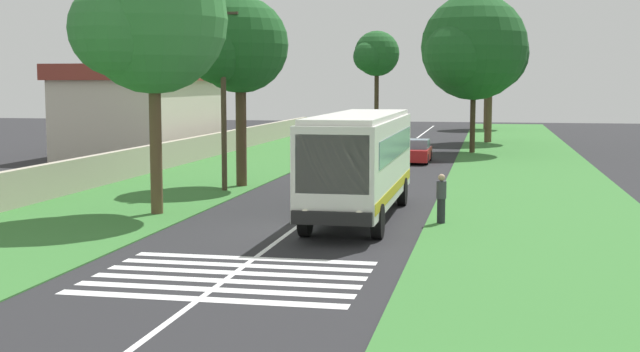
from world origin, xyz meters
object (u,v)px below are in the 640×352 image
(trailing_car_0, at_px, (341,159))
(roadside_tree_left_2, at_px, (376,55))
(trailing_minibus_0, at_px, (377,129))
(roadside_tree_left_0, at_px, (238,48))
(roadside_building, at_px, (143,110))
(roadside_tree_right_2, at_px, (486,69))
(roadside_tree_right_0, at_px, (472,49))
(roadside_tree_right_1, at_px, (488,55))
(pedestrian, at_px, (441,198))
(trailing_car_1, at_px, (415,152))
(coach_bus, at_px, (360,158))
(utility_pole, at_px, (223,93))
(roadside_tree_left_1, at_px, (149,23))

(trailing_car_0, bearing_deg, roadside_tree_left_2, 5.19)
(trailing_minibus_0, relative_size, roadside_tree_left_0, 0.69)
(roadside_building, bearing_deg, roadside_tree_right_2, -31.29)
(roadside_tree_right_0, relative_size, roadside_tree_right_1, 1.05)
(trailing_car_0, bearing_deg, roadside_tree_right_1, -17.45)
(trailing_car_0, relative_size, pedestrian, 2.54)
(trailing_minibus_0, relative_size, roadside_tree_right_1, 0.58)
(roadside_tree_left_0, xyz_separation_m, roadside_tree_left_2, (51.37, 0.50, 1.30))
(trailing_car_1, bearing_deg, roadside_tree_right_1, -12.38)
(roadside_tree_left_0, distance_m, roadside_tree_right_0, 23.81)
(coach_bus, height_order, roadside_building, roadside_building)
(roadside_tree_left_0, bearing_deg, coach_bus, -139.47)
(trailing_minibus_0, distance_m, roadside_building, 16.37)
(coach_bus, bearing_deg, roadside_tree_left_2, 7.15)
(roadside_tree_left_0, xyz_separation_m, roadside_tree_right_0, (21.55, -10.09, 0.68))
(roadside_tree_right_0, distance_m, roadside_tree_right_2, 30.96)
(roadside_tree_right_1, distance_m, roadside_building, 28.28)
(coach_bus, bearing_deg, pedestrian, -104.47)
(roadside_tree_left_2, relative_size, roadside_tree_right_0, 0.94)
(roadside_tree_left_2, bearing_deg, utility_pole, -179.60)
(utility_pole, bearing_deg, roadside_tree_right_0, -23.66)
(trailing_minibus_0, relative_size, pedestrian, 3.55)
(trailing_minibus_0, xyz_separation_m, roadside_tree_left_2, (29.34, 4.11, 6.17))
(trailing_car_0, bearing_deg, coach_bus, -167.63)
(roadside_tree_right_1, height_order, roadside_building, roadside_tree_right_1)
(trailing_car_0, bearing_deg, roadside_tree_left_0, 156.42)
(roadside_tree_right_0, relative_size, roadside_tree_right_2, 1.17)
(roadside_tree_right_2, bearing_deg, roadside_building, 148.71)
(roadside_tree_right_0, xyz_separation_m, roadside_tree_right_2, (30.94, -0.77, -0.85))
(trailing_minibus_0, xyz_separation_m, roadside_tree_left_0, (-22.03, 3.60, 4.86))
(roadside_tree_left_0, height_order, roadside_tree_right_1, roadside_tree_right_1)
(roadside_tree_right_2, xyz_separation_m, utility_pole, (-54.27, 10.99, -1.85))
(roadside_tree_right_2, height_order, pedestrian, roadside_tree_right_2)
(roadside_tree_right_1, height_order, utility_pole, roadside_tree_right_1)
(trailing_car_0, xyz_separation_m, roadside_tree_right_2, (44.59, -7.42, 5.57))
(roadside_building, bearing_deg, utility_pole, -147.17)
(roadside_tree_left_2, bearing_deg, roadside_tree_left_1, 179.88)
(roadside_building, bearing_deg, roadside_tree_left_0, -144.00)
(coach_bus, distance_m, roadside_tree_right_2, 60.90)
(coach_bus, bearing_deg, trailing_car_1, -0.15)
(coach_bus, bearing_deg, roadside_tree_right_1, -5.87)
(roadside_tree_left_0, distance_m, utility_pole, 2.70)
(roadside_tree_left_2, distance_m, roadside_building, 37.54)
(trailing_car_0, xyz_separation_m, roadside_tree_right_0, (13.65, -6.64, 6.42))
(coach_bus, relative_size, trailing_car_0, 2.60)
(roadside_tree_left_0, distance_m, roadside_tree_right_1, 34.19)
(roadside_tree_left_0, xyz_separation_m, roadside_building, (15.77, 11.46, -3.37))
(trailing_minibus_0, height_order, roadside_building, roadside_building)
(coach_bus, distance_m, roadside_tree_right_0, 30.27)
(roadside_tree_left_0, bearing_deg, utility_pole, 175.80)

